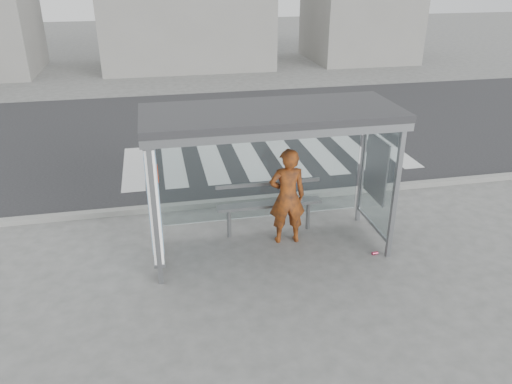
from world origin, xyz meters
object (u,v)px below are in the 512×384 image
(person, at_px, (287,196))
(soda_can, at_px, (375,253))
(bench, at_px, (269,204))
(bus_shelter, at_px, (249,147))

(person, distance_m, soda_can, 1.87)
(person, height_order, bench, person)
(bench, bearing_deg, person, -56.86)
(bus_shelter, relative_size, bench, 2.12)
(bus_shelter, height_order, soda_can, bus_shelter)
(bench, distance_m, soda_can, 2.14)
(bus_shelter, xyz_separation_m, bench, (0.49, 0.52, -1.38))
(person, bearing_deg, bus_shelter, 14.83)
(soda_can, bearing_deg, person, 150.52)
(bus_shelter, bearing_deg, bench, 46.97)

